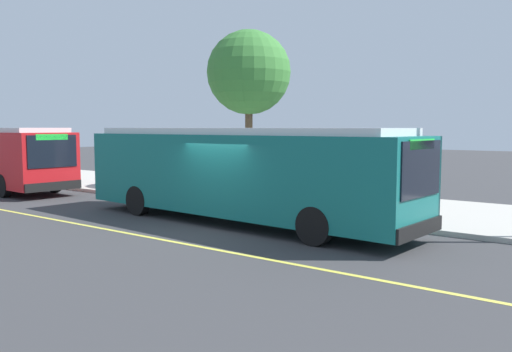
{
  "coord_description": "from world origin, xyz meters",
  "views": [
    {
      "loc": [
        10.19,
        -11.68,
        2.97
      ],
      "look_at": [
        0.6,
        0.85,
        1.52
      ],
      "focal_mm": 37.27,
      "sensor_mm": 36.0,
      "label": 1
    }
  ],
  "objects_px": {
    "transit_bus_main": "(239,171)",
    "route_sign_post": "(320,158)",
    "pedestrian_commuter": "(306,178)",
    "waiting_bench": "(281,187)"
  },
  "relations": [
    {
      "from": "transit_bus_main",
      "to": "pedestrian_commuter",
      "type": "xyz_separation_m",
      "value": [
        0.13,
        3.74,
        -0.5
      ]
    },
    {
      "from": "waiting_bench",
      "to": "route_sign_post",
      "type": "relative_size",
      "value": 0.57
    },
    {
      "from": "transit_bus_main",
      "to": "waiting_bench",
      "type": "distance_m",
      "value": 4.79
    },
    {
      "from": "transit_bus_main",
      "to": "pedestrian_commuter",
      "type": "height_order",
      "value": "transit_bus_main"
    },
    {
      "from": "transit_bus_main",
      "to": "waiting_bench",
      "type": "bearing_deg",
      "value": 108.17
    },
    {
      "from": "waiting_bench",
      "to": "route_sign_post",
      "type": "height_order",
      "value": "route_sign_post"
    },
    {
      "from": "transit_bus_main",
      "to": "route_sign_post",
      "type": "bearing_deg",
      "value": 61.46
    },
    {
      "from": "pedestrian_commuter",
      "to": "transit_bus_main",
      "type": "bearing_deg",
      "value": -91.95
    },
    {
      "from": "waiting_bench",
      "to": "transit_bus_main",
      "type": "bearing_deg",
      "value": -71.83
    },
    {
      "from": "route_sign_post",
      "to": "pedestrian_commuter",
      "type": "distance_m",
      "value": 1.92
    }
  ]
}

